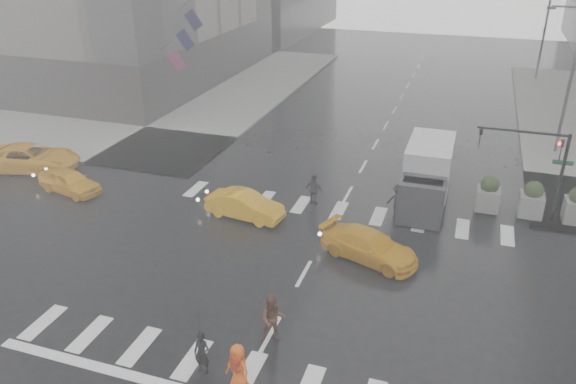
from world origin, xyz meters
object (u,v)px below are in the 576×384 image
(traffic_signal_pole, at_px, (541,158))
(pedestrian_brown, at_px, (273,319))
(taxi_front, at_px, (69,181))
(pedestrian_orange, at_px, (238,369))
(taxi_mid, at_px, (245,205))
(box_truck, at_px, (427,174))

(traffic_signal_pole, height_order, pedestrian_brown, traffic_signal_pole)
(traffic_signal_pole, relative_size, taxi_front, 1.21)
(pedestrian_orange, relative_size, taxi_front, 0.47)
(pedestrian_orange, relative_size, taxi_mid, 0.44)
(pedestrian_brown, relative_size, box_truck, 0.31)
(pedestrian_orange, bearing_deg, pedestrian_brown, 105.26)
(traffic_signal_pole, xyz_separation_m, taxi_mid, (-13.21, -4.16, -2.58))
(pedestrian_brown, height_order, box_truck, box_truck)
(pedestrian_orange, height_order, box_truck, box_truck)
(taxi_front, distance_m, box_truck, 18.73)
(pedestrian_brown, bearing_deg, pedestrian_orange, -116.40)
(taxi_mid, bearing_deg, pedestrian_orange, -151.20)
(taxi_front, height_order, taxi_mid, taxi_mid)
(box_truck, bearing_deg, pedestrian_brown, -106.91)
(pedestrian_brown, distance_m, pedestrian_orange, 2.55)
(taxi_front, relative_size, taxi_mid, 0.96)
(traffic_signal_pole, xyz_separation_m, taxi_front, (-23.18, -4.49, -2.58))
(pedestrian_orange, bearing_deg, taxi_mid, 131.19)
(pedestrian_brown, distance_m, taxi_front, 16.34)
(pedestrian_brown, relative_size, taxi_front, 0.48)
(pedestrian_brown, relative_size, taxi_mid, 0.46)
(pedestrian_orange, bearing_deg, traffic_signal_pole, 78.32)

